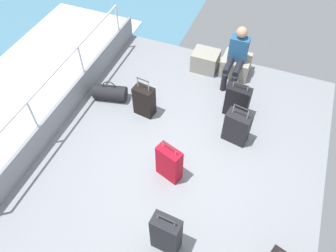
{
  "coord_description": "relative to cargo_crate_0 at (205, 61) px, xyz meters",
  "views": [
    {
      "loc": [
        0.93,
        -3.07,
        4.46
      ],
      "look_at": [
        -0.36,
        0.22,
        0.25
      ],
      "focal_mm": 35.93,
      "sensor_mm": 36.0,
      "label": 1
    }
  ],
  "objects": [
    {
      "name": "sea_wake",
      "position": [
        -3.3,
        -2.1,
        -0.54
      ],
      "size": [
        12.0,
        12.0,
        0.01
      ],
      "color": "teal",
      "rests_on": "ground_plane"
    },
    {
      "name": "gunwale_port",
      "position": [
        -1.87,
        -2.1,
        0.03
      ],
      "size": [
        0.06,
        5.2,
        0.45
      ],
      "primitive_type": "cube",
      "color": "gray",
      "rests_on": "ground_plane"
    },
    {
      "name": "suitcase_4",
      "position": [
        0.87,
        -0.98,
        0.11
      ],
      "size": [
        0.42,
        0.24,
        0.72
      ],
      "color": "black",
      "rests_on": "ground_plane"
    },
    {
      "name": "suitcase_5",
      "position": [
        -0.63,
        -1.54,
        0.09
      ],
      "size": [
        0.37,
        0.26,
        0.79
      ],
      "color": "black",
      "rests_on": "ground_plane"
    },
    {
      "name": "railing_port",
      "position": [
        -1.87,
        -2.1,
        0.58
      ],
      "size": [
        0.04,
        4.2,
        1.02
      ],
      "color": "silver",
      "rests_on": "ground_plane"
    },
    {
      "name": "suitcase_2",
      "position": [
        0.6,
        -3.63,
        0.16
      ],
      "size": [
        0.38,
        0.23,
        0.82
      ],
      "color": "black",
      "rests_on": "ground_plane"
    },
    {
      "name": "cargo_crate_0",
      "position": [
        0.0,
        0.0,
        0.0
      ],
      "size": [
        0.54,
        0.42,
        0.4
      ],
      "color": "gray",
      "rests_on": "ground_plane"
    },
    {
      "name": "duffel_bag",
      "position": [
        -1.37,
        -1.44,
        -0.05
      ],
      "size": [
        0.64,
        0.41,
        0.41
      ],
      "color": "black",
      "rests_on": "ground_plane"
    },
    {
      "name": "suitcase_0",
      "position": [
        0.24,
        -2.59,
        0.11
      ],
      "size": [
        0.42,
        0.3,
        0.75
      ],
      "color": "#B70C1E",
      "rests_on": "ground_plane"
    },
    {
      "name": "cargo_crate_1",
      "position": [
        0.59,
        0.09,
        -0.01
      ],
      "size": [
        0.57,
        0.5,
        0.38
      ],
      "color": "#9E9989",
      "rests_on": "ground_plane"
    },
    {
      "name": "passenger_seated",
      "position": [
        0.59,
        -0.09,
        0.36
      ],
      "size": [
        0.34,
        0.66,
        1.08
      ],
      "color": "#26598C",
      "rests_on": "ground_plane"
    },
    {
      "name": "suitcase_1",
      "position": [
        1.0,
        -1.53,
        0.09
      ],
      "size": [
        0.43,
        0.3,
        0.77
      ],
      "color": "black",
      "rests_on": "ground_plane"
    },
    {
      "name": "ground_plane",
      "position": [
        0.3,
        -2.1,
        -0.23
      ],
      "size": [
        4.4,
        5.2,
        0.06
      ],
      "primitive_type": "cube",
      "color": "gray"
    }
  ]
}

